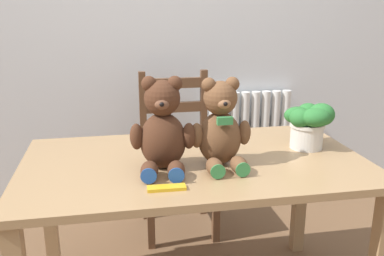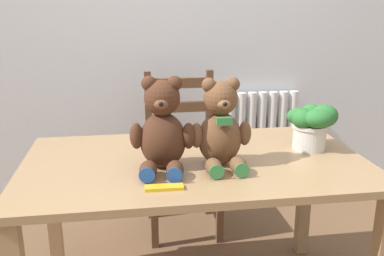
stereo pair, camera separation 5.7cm
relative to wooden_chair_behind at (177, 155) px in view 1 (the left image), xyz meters
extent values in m
cube|color=silver|center=(-0.04, 0.40, 0.83)|extent=(8.00, 0.04, 2.60)
cylinder|color=silver|center=(0.30, 0.33, -0.08)|extent=(0.06, 0.06, 0.76)
cylinder|color=silver|center=(0.37, 0.33, -0.08)|extent=(0.06, 0.06, 0.76)
cylinder|color=silver|center=(0.45, 0.33, -0.08)|extent=(0.06, 0.06, 0.76)
cylinder|color=silver|center=(0.52, 0.33, -0.08)|extent=(0.06, 0.06, 0.76)
cylinder|color=silver|center=(0.59, 0.33, -0.08)|extent=(0.06, 0.06, 0.76)
cylinder|color=silver|center=(0.67, 0.33, -0.08)|extent=(0.06, 0.06, 0.76)
cylinder|color=silver|center=(0.74, 0.33, -0.08)|extent=(0.06, 0.06, 0.76)
cylinder|color=silver|center=(0.81, 0.33, -0.08)|extent=(0.06, 0.06, 0.76)
cube|color=silver|center=(0.56, 0.33, -0.45)|extent=(0.59, 0.10, 0.04)
cube|color=#9E7A51|center=(-0.04, -0.75, 0.23)|extent=(1.41, 0.81, 0.03)
cube|color=#9E7A51|center=(-0.69, -0.39, -0.12)|extent=(0.06, 0.06, 0.68)
cube|color=#9E7A51|center=(0.61, -0.39, -0.12)|extent=(0.06, 0.06, 0.68)
cube|color=brown|center=(0.00, -0.05, -0.02)|extent=(0.41, 0.40, 0.03)
cube|color=brown|center=(0.19, -0.23, -0.25)|extent=(0.04, 0.04, 0.43)
cube|color=brown|center=(-0.19, -0.23, -0.25)|extent=(0.04, 0.04, 0.43)
cube|color=brown|center=(0.19, 0.13, 0.01)|extent=(0.04, 0.04, 0.95)
cube|color=brown|center=(-0.19, 0.13, 0.01)|extent=(0.04, 0.04, 0.95)
cube|color=brown|center=(0.00, 0.13, 0.41)|extent=(0.33, 0.03, 0.06)
cube|color=brown|center=(0.00, 0.13, 0.26)|extent=(0.33, 0.03, 0.06)
ellipsoid|color=#472819|center=(-0.18, -0.81, 0.36)|extent=(0.20, 0.18, 0.22)
sphere|color=#472819|center=(-0.18, -0.81, 0.53)|extent=(0.14, 0.14, 0.14)
sphere|color=#472819|center=(-0.13, -0.82, 0.58)|extent=(0.06, 0.06, 0.06)
sphere|color=#472819|center=(-0.23, -0.80, 0.58)|extent=(0.06, 0.06, 0.06)
ellipsoid|color=brown|center=(-0.19, -0.86, 0.52)|extent=(0.06, 0.06, 0.04)
sphere|color=black|center=(-0.19, -0.88, 0.52)|extent=(0.02, 0.02, 0.02)
ellipsoid|color=#472819|center=(-0.08, -0.84, 0.38)|extent=(0.06, 0.06, 0.10)
ellipsoid|color=#472819|center=(-0.28, -0.81, 0.38)|extent=(0.06, 0.06, 0.10)
ellipsoid|color=#472819|center=(-0.15, -0.93, 0.28)|extent=(0.08, 0.12, 0.07)
cylinder|color=#1E4793|center=(-0.15, -0.98, 0.28)|extent=(0.06, 0.01, 0.06)
ellipsoid|color=#472819|center=(-0.24, -0.91, 0.28)|extent=(0.08, 0.12, 0.07)
cylinder|color=#1E4793|center=(-0.25, -0.97, 0.28)|extent=(0.06, 0.01, 0.06)
ellipsoid|color=brown|center=(0.05, -0.81, 0.36)|extent=(0.18, 0.15, 0.21)
sphere|color=brown|center=(0.05, -0.81, 0.52)|extent=(0.13, 0.13, 0.13)
sphere|color=brown|center=(0.09, -0.81, 0.57)|extent=(0.06, 0.06, 0.06)
sphere|color=brown|center=(0.00, -0.81, 0.57)|extent=(0.06, 0.06, 0.06)
ellipsoid|color=#8C5F3F|center=(0.05, -0.86, 0.51)|extent=(0.06, 0.05, 0.04)
sphere|color=black|center=(0.05, -0.88, 0.51)|extent=(0.02, 0.02, 0.02)
ellipsoid|color=brown|center=(0.14, -0.83, 0.38)|extent=(0.05, 0.05, 0.10)
ellipsoid|color=brown|center=(-0.05, -0.83, 0.38)|extent=(0.05, 0.05, 0.10)
ellipsoid|color=brown|center=(0.10, -0.92, 0.28)|extent=(0.06, 0.11, 0.06)
cylinder|color=#337F42|center=(0.10, -0.97, 0.28)|extent=(0.06, 0.01, 0.06)
ellipsoid|color=brown|center=(0.00, -0.92, 0.28)|extent=(0.06, 0.11, 0.06)
cylinder|color=#337F42|center=(0.00, -0.97, 0.28)|extent=(0.06, 0.01, 0.06)
cube|color=#337F42|center=(0.05, -0.88, 0.45)|extent=(0.06, 0.02, 0.03)
cylinder|color=beige|center=(0.48, -0.69, 0.31)|extent=(0.14, 0.14, 0.11)
cylinder|color=beige|center=(0.48, -0.69, 0.36)|extent=(0.15, 0.15, 0.02)
ellipsoid|color=#286B2D|center=(0.53, -0.71, 0.40)|extent=(0.12, 0.11, 0.10)
ellipsoid|color=#286B2D|center=(0.50, -0.64, 0.39)|extent=(0.11, 0.10, 0.11)
ellipsoid|color=#286B2D|center=(0.44, -0.65, 0.39)|extent=(0.12, 0.09, 0.08)
ellipsoid|color=#286B2D|center=(0.43, -0.71, 0.39)|extent=(0.10, 0.10, 0.08)
ellipsoid|color=#286B2D|center=(0.48, -0.75, 0.40)|extent=(0.13, 0.10, 0.08)
cube|color=gold|center=(-0.19, -1.02, 0.26)|extent=(0.14, 0.05, 0.01)
camera|label=1|loc=(-0.36, -2.38, 0.87)|focal=40.00mm
camera|label=2|loc=(-0.30, -2.38, 0.87)|focal=40.00mm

